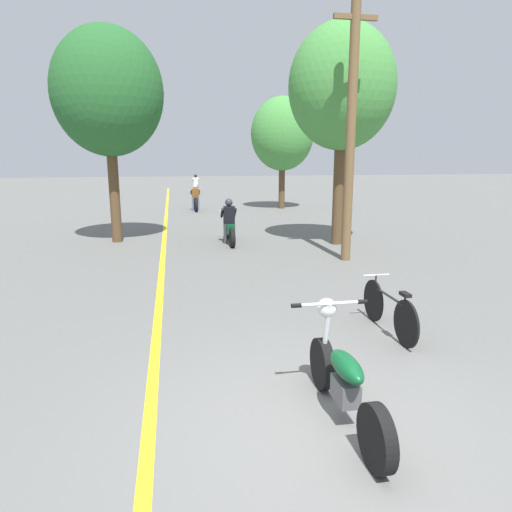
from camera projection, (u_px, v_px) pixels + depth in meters
name	position (u px, v px, depth m)	size (l,w,h in m)	color
ground_plane	(321.00, 429.00, 4.57)	(120.00, 120.00, 0.00)	#60605E
lane_stripe_center	(165.00, 235.00, 15.89)	(0.14, 48.00, 0.01)	yellow
utility_pole	(351.00, 129.00, 11.35)	(1.10, 0.24, 6.51)	brown
roadside_tree_right_near	(342.00, 88.00, 13.29)	(3.16, 2.85, 6.49)	#513A23
roadside_tree_right_far	(282.00, 134.00, 23.19)	(3.22, 2.89, 5.65)	#513A23
roadside_tree_left	(108.00, 93.00, 13.67)	(3.31, 2.98, 6.47)	#513A23
motorcycle_foreground	(344.00, 379.00, 4.67)	(0.87, 2.07, 1.13)	black
motorcycle_rider_lead	(229.00, 226.00, 14.28)	(0.50, 2.06, 1.40)	black
motorcycle_rider_mid	(196.00, 200.00, 23.01)	(0.50, 2.03, 1.32)	black
motorcycle_rider_far	(196.00, 186.00, 34.22)	(0.50, 2.05, 1.35)	black
bicycle_parked	(389.00, 310.00, 7.01)	(0.44, 1.79, 0.81)	black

